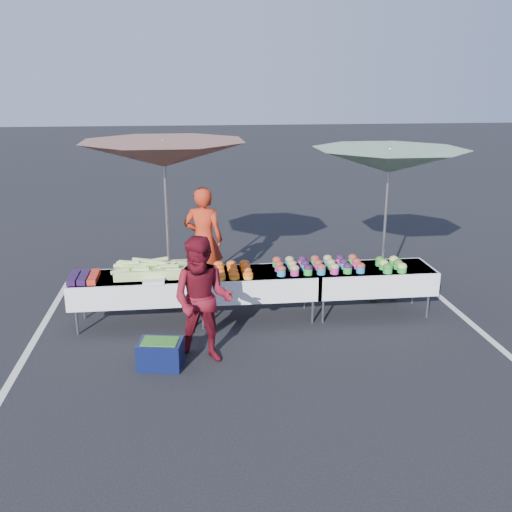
{
  "coord_description": "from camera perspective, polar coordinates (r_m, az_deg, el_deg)",
  "views": [
    {
      "loc": [
        -0.96,
        -8.06,
        3.5
      ],
      "look_at": [
        0.0,
        0.0,
        1.0
      ],
      "focal_mm": 40.0,
      "sensor_mm": 36.0,
      "label": 1
    }
  ],
  "objects": [
    {
      "name": "vendor",
      "position": [
        9.74,
        -5.27,
        1.63
      ],
      "size": [
        0.74,
        0.56,
        1.82
      ],
      "primitive_type": "imported",
      "rotation": [
        0.0,
        0.0,
        2.94
      ],
      "color": "#B72D14",
      "rests_on": "ground"
    },
    {
      "name": "potato_cups",
      "position": [
        8.7,
        6.22,
        -0.85
      ],
      "size": [
        1.34,
        0.58,
        0.16
      ],
      "color": "teal",
      "rests_on": "table_right"
    },
    {
      "name": "umbrella_right",
      "position": [
        9.28,
        13.18,
        9.15
      ],
      "size": [
        3.23,
        3.23,
        2.52
      ],
      "rotation": [
        0.0,
        0.0,
        0.4
      ],
      "color": "black",
      "rests_on": "ground"
    },
    {
      "name": "storage_bin",
      "position": [
        7.45,
        -9.52,
        -9.58
      ],
      "size": [
        0.61,
        0.49,
        0.36
      ],
      "rotation": [
        0.0,
        0.0,
        -0.18
      ],
      "color": "#0B1238",
      "rests_on": "ground"
    },
    {
      "name": "bean_baskets",
      "position": [
        8.92,
        13.33,
        -0.82
      ],
      "size": [
        0.36,
        0.5,
        0.15
      ],
      "color": "green",
      "rests_on": "table_right"
    },
    {
      "name": "table_left",
      "position": [
        8.61,
        -11.99,
        -3.07
      ],
      "size": [
        1.86,
        0.81,
        0.75
      ],
      "color": "white",
      "rests_on": "ground"
    },
    {
      "name": "table_right",
      "position": [
        9.0,
        11.46,
        -2.14
      ],
      "size": [
        1.86,
        0.81,
        0.75
      ],
      "color": "white",
      "rests_on": "ground"
    },
    {
      "name": "stripe_left",
      "position": [
        9.07,
        -20.66,
        -6.74
      ],
      "size": [
        0.1,
        5.0,
        0.0
      ],
      "primitive_type": "cube",
      "color": "silver",
      "rests_on": "ground"
    },
    {
      "name": "customer",
      "position": [
        7.29,
        -5.39,
        -4.42
      ],
      "size": [
        0.95,
        0.82,
        1.67
      ],
      "primitive_type": "imported",
      "rotation": [
        0.0,
        0.0,
        -0.27
      ],
      "color": "maroon",
      "rests_on": "ground"
    },
    {
      "name": "plastic_bags",
      "position": [
        8.24,
        -10.17,
        -2.47
      ],
      "size": [
        0.3,
        0.25,
        0.05
      ],
      "primitive_type": "cube",
      "color": "white",
      "rests_on": "table_left"
    },
    {
      "name": "berry_punnets",
      "position": [
        8.59,
        -16.83,
        -2.04
      ],
      "size": [
        0.4,
        0.54,
        0.08
      ],
      "color": "black",
      "rests_on": "table_left"
    },
    {
      "name": "stripe_right",
      "position": [
        9.72,
        19.15,
        -4.97
      ],
      "size": [
        0.1,
        5.0,
        0.0
      ],
      "primitive_type": "cube",
      "color": "silver",
      "rests_on": "ground"
    },
    {
      "name": "umbrella_left",
      "position": [
        8.93,
        -9.21,
        9.92
      ],
      "size": [
        3.43,
        3.43,
        2.66
      ],
      "rotation": [
        0.0,
        0.0,
        0.41
      ],
      "color": "black",
      "rests_on": "ground"
    },
    {
      "name": "ground",
      "position": [
        8.84,
        -0.0,
        -6.21
      ],
      "size": [
        80.0,
        80.0,
        0.0
      ],
      "primitive_type": "plane",
      "color": "black"
    },
    {
      "name": "table_center",
      "position": [
        8.63,
        -0.0,
        -2.65
      ],
      "size": [
        1.86,
        0.81,
        0.75
      ],
      "color": "white",
      "rests_on": "ground"
    },
    {
      "name": "carrot_bowls",
      "position": [
        8.51,
        -2.33,
        -1.39
      ],
      "size": [
        0.55,
        0.69,
        0.11
      ],
      "color": "#FF9E1C",
      "rests_on": "table_center"
    },
    {
      "name": "corn_pile",
      "position": [
        8.55,
        -10.45,
        -1.31
      ],
      "size": [
        1.16,
        0.57,
        0.26
      ],
      "color": "#BEDF72",
      "rests_on": "table_left"
    }
  ]
}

